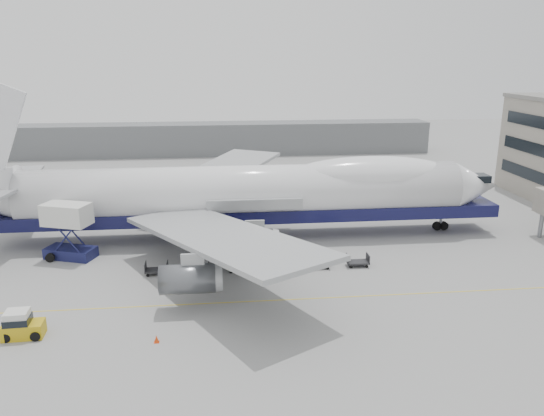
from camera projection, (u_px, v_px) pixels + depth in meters
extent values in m
plane|color=gray|center=(252.00, 275.00, 53.83)|extent=(260.00, 260.00, 0.00)
cube|color=gold|center=(256.00, 301.00, 48.09)|extent=(60.00, 0.15, 0.01)
cylinder|color=slate|center=(541.00, 226.00, 64.70)|extent=(0.50, 0.50, 3.00)
cube|color=slate|center=(186.00, 139.00, 118.76)|extent=(110.00, 8.00, 7.00)
cylinder|color=white|center=(244.00, 192.00, 63.72)|extent=(52.00, 6.40, 6.40)
cube|color=#10103C|center=(253.00, 212.00, 64.53)|extent=(60.00, 5.76, 1.50)
cone|color=white|center=(474.00, 186.00, 66.66)|extent=(6.00, 6.40, 6.40)
ellipsoid|color=white|center=(371.00, 175.00, 64.82)|extent=(20.67, 5.78, 4.56)
cube|color=#9EA0A3|center=(221.00, 236.00, 49.94)|extent=(20.35, 26.74, 2.26)
cube|color=#9EA0A3|center=(218.00, 172.00, 77.24)|extent=(20.35, 26.74, 2.26)
cylinder|color=#595B60|center=(199.00, 180.00, 82.05)|extent=(4.80, 2.60, 2.60)
cylinder|color=#595B60|center=(241.00, 194.00, 74.05)|extent=(4.80, 2.60, 2.60)
cylinder|color=#595B60|center=(250.00, 242.00, 54.94)|extent=(4.80, 2.60, 2.60)
cylinder|color=#595B60|center=(188.00, 279.00, 45.73)|extent=(4.80, 2.60, 2.60)
cylinder|color=slate|center=(441.00, 221.00, 67.48)|extent=(0.36, 0.36, 2.50)
cylinder|color=black|center=(440.00, 226.00, 67.67)|extent=(1.10, 0.45, 1.10)
cylinder|color=slate|center=(221.00, 236.00, 61.78)|extent=(0.36, 0.36, 2.50)
cylinder|color=black|center=(221.00, 241.00, 61.97)|extent=(1.10, 0.45, 1.10)
cylinder|color=slate|center=(220.00, 221.00, 67.52)|extent=(0.36, 0.36, 2.50)
cylinder|color=black|center=(220.00, 226.00, 67.71)|extent=(1.10, 0.45, 1.10)
cube|color=#181B49|center=(71.00, 253.00, 58.34)|extent=(5.88, 4.20, 1.17)
cube|color=silver|center=(67.00, 214.00, 57.12)|extent=(5.55, 4.26, 2.35)
cube|color=#181B49|center=(66.00, 237.00, 56.60)|extent=(3.62, 1.38, 4.20)
cube|color=#181B49|center=(71.00, 230.00, 58.85)|extent=(3.62, 1.38, 4.20)
cube|color=slate|center=(71.00, 210.00, 58.75)|extent=(2.84, 2.06, 0.15)
cylinder|color=black|center=(50.00, 258.00, 57.15)|extent=(0.96, 0.37, 0.96)
cylinder|color=black|center=(56.00, 251.00, 59.19)|extent=(0.96, 0.37, 0.96)
cylinder|color=black|center=(87.00, 256.00, 57.54)|extent=(0.96, 0.37, 0.96)
cylinder|color=black|center=(91.00, 250.00, 59.58)|extent=(0.96, 0.37, 0.96)
cube|color=gold|center=(24.00, 330.00, 41.84)|extent=(3.16, 1.80, 1.21)
cube|color=silver|center=(17.00, 318.00, 41.48)|extent=(1.83, 1.62, 1.10)
cube|color=black|center=(18.00, 320.00, 41.54)|extent=(1.95, 1.74, 0.55)
cylinder|color=black|center=(6.00, 338.00, 41.10)|extent=(0.77, 0.33, 0.77)
cylinder|color=black|center=(13.00, 329.00, 42.47)|extent=(0.77, 0.33, 0.77)
cylinder|color=black|center=(35.00, 336.00, 41.32)|extent=(0.77, 0.33, 0.77)
cylinder|color=black|center=(41.00, 327.00, 42.69)|extent=(0.77, 0.33, 0.77)
cone|color=red|center=(156.00, 339.00, 41.10)|extent=(0.39, 0.39, 0.61)
cube|color=red|center=(157.00, 342.00, 41.18)|extent=(0.41, 0.41, 0.03)
cube|color=#2D2D30|center=(157.00, 270.00, 53.91)|extent=(2.30, 1.35, 0.18)
cube|color=#2D2D30|center=(145.00, 267.00, 53.69)|extent=(0.08, 1.35, 0.90)
cube|color=#2D2D30|center=(167.00, 266.00, 53.91)|extent=(0.08, 1.35, 0.90)
cylinder|color=black|center=(148.00, 275.00, 53.38)|extent=(0.30, 0.12, 0.30)
cylinder|color=black|center=(149.00, 271.00, 54.43)|extent=(0.30, 0.12, 0.30)
cylinder|color=black|center=(165.00, 275.00, 53.55)|extent=(0.30, 0.12, 0.30)
cylinder|color=black|center=(166.00, 270.00, 54.60)|extent=(0.30, 0.12, 0.30)
cube|color=#2D2D30|center=(198.00, 268.00, 54.33)|extent=(2.30, 1.35, 0.18)
cube|color=#2D2D30|center=(187.00, 265.00, 54.11)|extent=(0.08, 1.35, 0.90)
cube|color=#2D2D30|center=(209.00, 264.00, 54.33)|extent=(0.08, 1.35, 0.90)
cylinder|color=black|center=(190.00, 274.00, 53.80)|extent=(0.30, 0.12, 0.30)
cylinder|color=black|center=(190.00, 269.00, 54.85)|extent=(0.30, 0.12, 0.30)
cylinder|color=black|center=(206.00, 273.00, 53.97)|extent=(0.30, 0.12, 0.30)
cylinder|color=black|center=(207.00, 269.00, 55.03)|extent=(0.30, 0.12, 0.30)
cube|color=#2D2D30|center=(239.00, 267.00, 54.76)|extent=(2.30, 1.35, 0.18)
cube|color=#2D2D30|center=(228.00, 264.00, 54.53)|extent=(0.08, 1.35, 0.90)
cube|color=#2D2D30|center=(249.00, 263.00, 54.76)|extent=(0.08, 1.35, 0.90)
cylinder|color=black|center=(231.00, 272.00, 54.23)|extent=(0.30, 0.12, 0.30)
cylinder|color=black|center=(231.00, 268.00, 55.28)|extent=(0.30, 0.12, 0.30)
cylinder|color=black|center=(247.00, 271.00, 54.40)|extent=(0.30, 0.12, 0.30)
cylinder|color=black|center=(247.00, 267.00, 55.45)|extent=(0.30, 0.12, 0.30)
cube|color=#2D2D30|center=(279.00, 265.00, 55.18)|extent=(2.30, 1.35, 0.18)
cube|color=#2D2D30|center=(269.00, 262.00, 54.96)|extent=(0.08, 1.35, 0.90)
cube|color=#2D2D30|center=(290.00, 261.00, 55.18)|extent=(0.08, 1.35, 0.90)
cylinder|color=black|center=(272.00, 270.00, 54.65)|extent=(0.30, 0.12, 0.30)
cylinder|color=black|center=(270.00, 266.00, 55.70)|extent=(0.30, 0.12, 0.30)
cylinder|color=black|center=(288.00, 270.00, 54.82)|extent=(0.30, 0.12, 0.30)
cylinder|color=black|center=(286.00, 266.00, 55.87)|extent=(0.30, 0.12, 0.30)
cube|color=#2D2D30|center=(319.00, 264.00, 55.60)|extent=(2.30, 1.35, 0.18)
cube|color=#2D2D30|center=(308.00, 261.00, 55.38)|extent=(0.08, 1.35, 0.90)
cube|color=#2D2D30|center=(329.00, 260.00, 55.60)|extent=(0.08, 1.35, 0.90)
cylinder|color=black|center=(312.00, 269.00, 55.07)|extent=(0.30, 0.12, 0.30)
cylinder|color=black|center=(310.00, 265.00, 56.12)|extent=(0.30, 0.12, 0.30)
cylinder|color=black|center=(328.00, 268.00, 55.25)|extent=(0.30, 0.12, 0.30)
cylinder|color=black|center=(325.00, 264.00, 56.30)|extent=(0.30, 0.12, 0.30)
cube|color=#2D2D30|center=(358.00, 262.00, 56.03)|extent=(2.30, 1.35, 0.18)
cube|color=#2D2D30|center=(348.00, 259.00, 55.80)|extent=(0.08, 1.35, 0.90)
cube|color=#2D2D30|center=(368.00, 258.00, 56.03)|extent=(0.08, 1.35, 0.90)
cylinder|color=black|center=(351.00, 267.00, 55.50)|extent=(0.30, 0.12, 0.30)
cylinder|color=black|center=(348.00, 263.00, 56.55)|extent=(0.30, 0.12, 0.30)
cylinder|color=black|center=(367.00, 266.00, 55.67)|extent=(0.30, 0.12, 0.30)
cylinder|color=black|center=(364.00, 262.00, 56.72)|extent=(0.30, 0.12, 0.30)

